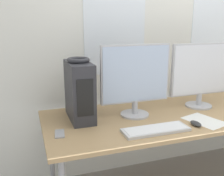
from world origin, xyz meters
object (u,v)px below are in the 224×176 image
(monitor_right_near, at_px, (201,73))
(monitor_main, at_px, (136,79))
(cell_phone, at_px, (60,134))
(pc_tower, at_px, (79,91))
(mouse, at_px, (196,124))
(headphones, at_px, (78,60))
(keyboard, at_px, (156,130))

(monitor_right_near, bearing_deg, monitor_main, -177.53)
(monitor_right_near, bearing_deg, cell_phone, -170.83)
(pc_tower, bearing_deg, mouse, -28.28)
(headphones, relative_size, keyboard, 0.36)
(monitor_main, bearing_deg, cell_phone, -164.33)
(pc_tower, xyz_separation_m, monitor_right_near, (1.05, -0.05, 0.08))
(headphones, xyz_separation_m, keyboard, (0.44, -0.41, -0.45))
(pc_tower, relative_size, monitor_right_near, 0.76)
(mouse, bearing_deg, headphones, 151.67)
(monitor_right_near, bearing_deg, pc_tower, 177.32)
(pc_tower, distance_m, headphones, 0.24)
(monitor_main, distance_m, cell_phone, 0.71)
(keyboard, bearing_deg, monitor_right_near, 30.36)
(pc_tower, distance_m, keyboard, 0.64)
(pc_tower, distance_m, cell_phone, 0.38)
(pc_tower, relative_size, keyboard, 0.94)
(headphones, bearing_deg, cell_phone, -127.48)
(headphones, xyz_separation_m, mouse, (0.76, -0.41, -0.44))
(keyboard, bearing_deg, mouse, -0.47)
(keyboard, bearing_deg, cell_phone, 166.04)
(monitor_main, xyz_separation_m, cell_phone, (-0.62, -0.17, -0.30))
(monitor_main, distance_m, mouse, 0.55)
(pc_tower, xyz_separation_m, cell_phone, (-0.19, -0.25, -0.22))
(headphones, height_order, mouse, headphones)
(mouse, xyz_separation_m, cell_phone, (-0.96, 0.16, -0.01))
(monitor_right_near, xyz_separation_m, mouse, (-0.29, -0.36, -0.28))
(pc_tower, height_order, monitor_right_near, monitor_right_near)
(pc_tower, height_order, monitor_main, monitor_main)
(monitor_right_near, xyz_separation_m, keyboard, (-0.61, -0.36, -0.29))
(headphones, relative_size, monitor_main, 0.30)
(monitor_main, bearing_deg, pc_tower, 169.89)
(pc_tower, xyz_separation_m, headphones, (0.00, 0.00, 0.24))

